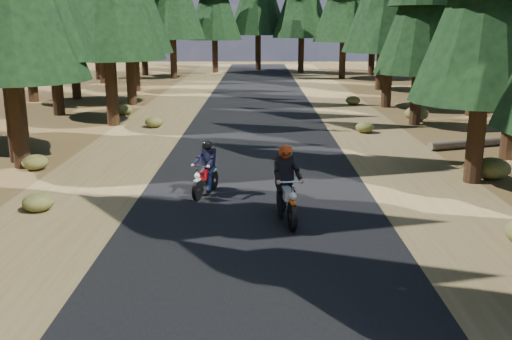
% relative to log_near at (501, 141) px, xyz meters
% --- Properties ---
extents(ground, '(120.00, 120.00, 0.00)m').
position_rel_log_near_xyz_m(ground, '(-8.98, -9.65, -0.16)').
color(ground, '#4C391B').
rests_on(ground, ground).
extents(road, '(6.00, 100.00, 0.01)m').
position_rel_log_near_xyz_m(road, '(-8.98, -4.65, -0.15)').
color(road, black).
rests_on(road, ground).
extents(shoulder_l, '(3.20, 100.00, 0.01)m').
position_rel_log_near_xyz_m(shoulder_l, '(-13.58, -4.65, -0.16)').
color(shoulder_l, brown).
rests_on(shoulder_l, ground).
extents(shoulder_r, '(3.20, 100.00, 0.01)m').
position_rel_log_near_xyz_m(shoulder_r, '(-4.38, -4.65, -0.16)').
color(shoulder_r, brown).
rests_on(shoulder_r, ground).
extents(log_near, '(5.91, 2.39, 0.32)m').
position_rel_log_near_xyz_m(log_near, '(0.00, 0.00, 0.00)').
color(log_near, '#4C4233').
rests_on(log_near, ground).
extents(understory_shrubs, '(15.05, 29.35, 0.66)m').
position_rel_log_near_xyz_m(understory_shrubs, '(-7.10, -2.41, 0.12)').
color(understory_shrubs, '#474C1E').
rests_on(understory_shrubs, ground).
extents(rider_lead, '(0.87, 1.98, 1.71)m').
position_rel_log_near_xyz_m(rider_lead, '(-8.30, -8.50, 0.41)').
color(rider_lead, beige).
rests_on(rider_lead, road).
extents(rider_follow, '(0.94, 1.66, 1.42)m').
position_rel_log_near_xyz_m(rider_follow, '(-10.29, -6.47, 0.32)').
color(rider_follow, '#990A0D').
rests_on(rider_follow, road).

